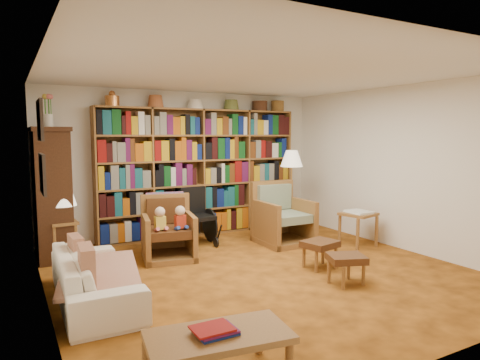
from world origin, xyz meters
TOP-DOWN VIEW (x-y plane):
  - floor at (0.00, 0.00)m, footprint 5.00×5.00m
  - ceiling at (0.00, 0.00)m, footprint 5.00×5.00m
  - wall_back at (0.00, 2.50)m, footprint 5.00×0.00m
  - wall_front at (0.00, -2.50)m, footprint 5.00×0.00m
  - wall_left at (-2.50, 0.00)m, footprint 0.00×5.00m
  - wall_right at (2.50, 0.00)m, footprint 0.00×5.00m
  - bookshelf at (0.20, 2.33)m, footprint 3.60×0.30m
  - curio_cabinet at (-2.25, 2.00)m, footprint 0.50×0.95m
  - framed_pictures at (-2.48, 0.30)m, footprint 0.03×0.52m
  - sofa at (-2.05, 0.00)m, footprint 1.83×0.75m
  - sofa_throw at (-2.00, 0.00)m, footprint 1.03×1.56m
  - cushion_left at (-2.18, 0.35)m, footprint 0.13×0.37m
  - cushion_right at (-2.18, -0.35)m, footprint 0.15×0.41m
  - side_table_lamp at (-2.15, 1.70)m, footprint 0.37×0.37m
  - table_lamp at (-2.15, 1.70)m, footprint 0.37×0.37m
  - armchair_leather at (-0.83, 1.23)m, footprint 0.85×0.88m
  - armchair_sage at (1.09, 1.17)m, footprint 0.81×0.84m
  - wheelchair at (-0.15, 1.74)m, footprint 0.52×0.73m
  - floor_lamp at (1.60, 1.58)m, footprint 0.39×0.39m
  - side_table_papers at (2.04, 0.38)m, footprint 0.57×0.57m
  - footstool_a at (0.77, -0.23)m, footprint 0.50×0.45m
  - footstool_b at (0.64, -0.87)m, footprint 0.51×0.48m
  - coffee_table at (-1.56, -1.95)m, footprint 1.08×0.65m

SIDE VIEW (x-z plane):
  - floor at x=0.00m, z-range 0.00..0.00m
  - sofa at x=-2.05m, z-range 0.00..0.53m
  - footstool_b at x=0.64m, z-range 0.11..0.46m
  - footstool_a at x=0.77m, z-range 0.12..0.48m
  - sofa_throw at x=-2.00m, z-range 0.28..0.32m
  - coffee_table at x=-1.56m, z-range 0.11..0.52m
  - armchair_leather at x=-0.83m, z-range -0.08..0.82m
  - armchair_sage at x=1.09m, z-range -0.12..0.87m
  - side_table_lamp at x=-2.15m, z-range 0.11..0.69m
  - wheelchair at x=-0.15m, z-range -0.04..0.87m
  - side_table_papers at x=2.04m, z-range 0.16..0.72m
  - cushion_left at x=-2.18m, z-range 0.27..0.63m
  - cushion_right at x=-2.18m, z-range 0.25..0.65m
  - table_lamp at x=-2.15m, z-range 0.66..1.16m
  - curio_cabinet at x=-2.25m, z-range -0.25..2.15m
  - bookshelf at x=0.20m, z-range -0.04..2.38m
  - wall_back at x=0.00m, z-range -1.25..3.75m
  - wall_front at x=0.00m, z-range -1.25..3.75m
  - wall_left at x=-2.50m, z-range -1.25..3.75m
  - wall_right at x=2.50m, z-range -1.25..3.75m
  - floor_lamp at x=1.60m, z-range 0.54..2.02m
  - framed_pictures at x=-2.48m, z-range 1.14..2.11m
  - ceiling at x=0.00m, z-range 2.50..2.50m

